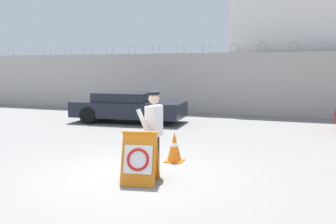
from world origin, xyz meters
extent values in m
plane|color=gray|center=(0.00, 0.00, 0.00)|extent=(90.00, 90.00, 0.00)
cube|color=#ADA8A0|center=(0.00, 11.15, 1.50)|extent=(36.00, 0.30, 3.01)
torus|color=gray|center=(-13.54, 11.15, 3.23)|extent=(0.47, 0.03, 0.47)
torus|color=gray|center=(-12.18, 11.15, 3.23)|extent=(0.47, 0.03, 0.47)
torus|color=gray|center=(-10.83, 11.15, 3.23)|extent=(0.47, 0.03, 0.47)
torus|color=gray|center=(-9.48, 11.15, 3.23)|extent=(0.47, 0.03, 0.47)
torus|color=gray|center=(-8.12, 11.15, 3.23)|extent=(0.47, 0.03, 0.47)
torus|color=gray|center=(-6.77, 11.15, 3.23)|extent=(0.47, 0.03, 0.47)
torus|color=gray|center=(-5.42, 11.15, 3.23)|extent=(0.47, 0.03, 0.47)
torus|color=gray|center=(-4.06, 11.15, 3.23)|extent=(0.47, 0.03, 0.47)
torus|color=gray|center=(-2.71, 11.15, 3.23)|extent=(0.47, 0.03, 0.47)
torus|color=gray|center=(-1.35, 11.15, 3.23)|extent=(0.47, 0.03, 0.47)
torus|color=gray|center=(0.00, 11.15, 3.23)|extent=(0.47, 0.03, 0.47)
torus|color=gray|center=(1.35, 11.15, 3.23)|extent=(0.47, 0.03, 0.47)
torus|color=gray|center=(2.71, 11.15, 3.23)|extent=(0.47, 0.03, 0.47)
torus|color=gray|center=(4.06, 11.15, 3.23)|extent=(0.47, 0.03, 0.47)
cube|color=silver|center=(3.67, 15.31, 3.02)|extent=(8.33, 6.22, 6.04)
cube|color=orange|center=(0.33, -0.51, 0.50)|extent=(0.74, 0.46, 1.01)
cube|color=orange|center=(0.27, -0.21, 0.50)|extent=(0.74, 0.46, 1.01)
cube|color=orange|center=(0.30, -0.36, 1.02)|extent=(0.72, 0.20, 0.05)
cube|color=white|center=(0.33, -0.54, 0.52)|extent=(0.58, 0.29, 0.54)
torus|color=red|center=(0.33, -0.55, 0.52)|extent=(0.47, 0.27, 0.45)
cylinder|color=black|center=(0.38, 0.28, 0.42)|extent=(0.15, 0.15, 0.85)
cylinder|color=black|center=(0.36, 0.10, 0.42)|extent=(0.15, 0.15, 0.85)
cube|color=silver|center=(0.37, 0.19, 1.17)|extent=(0.25, 0.45, 0.65)
sphere|color=#DBB293|center=(0.37, 0.19, 1.66)|extent=(0.23, 0.23, 0.23)
cylinder|color=silver|center=(0.39, 0.46, 1.19)|extent=(0.09, 0.09, 0.62)
cylinder|color=silver|center=(0.25, -0.08, 1.16)|extent=(0.35, 0.11, 0.60)
cylinder|color=black|center=(0.37, 0.19, 1.77)|extent=(0.24, 0.24, 0.05)
cube|color=orange|center=(0.37, 1.47, 0.01)|extent=(0.42, 0.42, 0.03)
cone|color=orange|center=(0.37, 1.47, 0.38)|extent=(0.35, 0.35, 0.71)
cylinder|color=white|center=(0.37, 1.47, 0.42)|extent=(0.18, 0.18, 0.10)
cylinder|color=black|center=(-2.26, 8.07, 0.35)|extent=(0.71, 0.26, 0.69)
cylinder|color=black|center=(-2.11, 6.27, 0.35)|extent=(0.71, 0.26, 0.69)
cylinder|color=black|center=(-5.12, 7.83, 0.35)|extent=(0.71, 0.26, 0.69)
cylinder|color=black|center=(-4.98, 6.03, 0.35)|extent=(0.71, 0.26, 0.69)
cube|color=black|center=(-3.62, 7.05, 0.56)|extent=(4.78, 2.29, 0.64)
cube|color=black|center=(-3.85, 7.03, 1.07)|extent=(2.36, 1.90, 0.38)
camera|label=1|loc=(3.36, -7.01, 2.31)|focal=40.00mm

